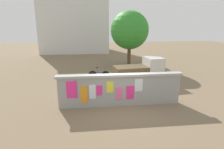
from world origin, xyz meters
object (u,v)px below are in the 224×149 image
(auto_rickshaw_truck, at_px, (141,70))
(bicycle_near, at_px, (99,74))
(tree_roadside, at_px, (130,30))
(motorcycle, at_px, (98,83))
(person_walking, at_px, (79,85))

(auto_rickshaw_truck, bearing_deg, bicycle_near, 158.38)
(tree_roadside, bearing_deg, bicycle_near, -126.35)
(motorcycle, xyz_separation_m, bicycle_near, (0.18, 2.69, -0.10))
(bicycle_near, relative_size, tree_roadside, 0.30)
(auto_rickshaw_truck, height_order, tree_roadside, tree_roadside)
(motorcycle, bearing_deg, auto_rickshaw_truck, 24.20)
(bicycle_near, distance_m, tree_roadside, 6.54)
(auto_rickshaw_truck, xyz_separation_m, motorcycle, (-3.26, -1.47, -0.44))
(motorcycle, height_order, tree_roadside, tree_roadside)
(auto_rickshaw_truck, distance_m, person_walking, 5.51)
(person_walking, height_order, tree_roadside, tree_roadside)
(motorcycle, relative_size, tree_roadside, 0.34)
(motorcycle, relative_size, person_walking, 1.17)
(bicycle_near, bearing_deg, auto_rickshaw_truck, -21.62)
(motorcycle, distance_m, person_walking, 2.22)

